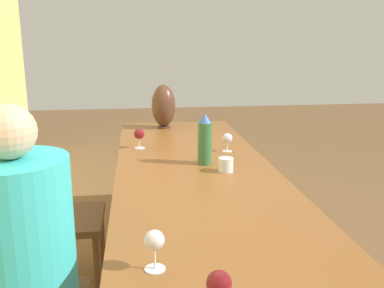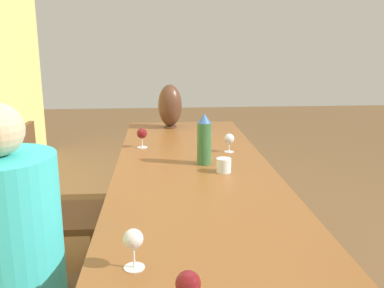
# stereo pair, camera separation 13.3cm
# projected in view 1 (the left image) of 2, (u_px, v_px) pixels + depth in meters

# --- Properties ---
(dining_table) EXTENTS (2.97, 0.89, 0.76)m
(dining_table) POSITION_uv_depth(u_px,v_px,m) (199.00, 187.00, 2.30)
(dining_table) COLOR brown
(dining_table) RESTS_ON ground_plane
(water_bottle) EXTENTS (0.08, 0.08, 0.30)m
(water_bottle) POSITION_uv_depth(u_px,v_px,m) (205.00, 140.00, 2.46)
(water_bottle) COLOR #336638
(water_bottle) RESTS_ON dining_table
(water_tumbler) EXTENTS (0.08, 0.08, 0.08)m
(water_tumbler) POSITION_uv_depth(u_px,v_px,m) (226.00, 165.00, 2.33)
(water_tumbler) COLOR silver
(water_tumbler) RESTS_ON dining_table
(vase) EXTENTS (0.19, 0.19, 0.35)m
(vase) POSITION_uv_depth(u_px,v_px,m) (164.00, 106.00, 3.43)
(vase) COLOR #4C2D1E
(vase) RESTS_ON dining_table
(wine_glass_0) EXTENTS (0.07, 0.07, 0.12)m
(wine_glass_0) POSITION_uv_depth(u_px,v_px,m) (227.00, 139.00, 2.74)
(wine_glass_0) COLOR silver
(wine_glass_0) RESTS_ON dining_table
(wine_glass_1) EXTENTS (0.07, 0.07, 0.13)m
(wine_glass_1) POSITION_uv_depth(u_px,v_px,m) (139.00, 135.00, 2.82)
(wine_glass_1) COLOR silver
(wine_glass_1) RESTS_ON dining_table
(wine_glass_3) EXTENTS (0.07, 0.07, 0.13)m
(wine_glass_3) POSITION_uv_depth(u_px,v_px,m) (219.00, 285.00, 1.11)
(wine_glass_3) COLOR silver
(wine_glass_3) RESTS_ON dining_table
(wine_glass_4) EXTENTS (0.07, 0.07, 0.13)m
(wine_glass_4) POSITION_uv_depth(u_px,v_px,m) (154.00, 242.00, 1.33)
(wine_glass_4) COLOR silver
(wine_glass_4) RESTS_ON dining_table
(chair_far) EXTENTS (0.44, 0.44, 0.99)m
(chair_far) POSITION_uv_depth(u_px,v_px,m) (50.00, 208.00, 2.44)
(chair_far) COLOR brown
(chair_far) RESTS_ON ground_plane
(person_near) EXTENTS (0.39, 0.39, 1.26)m
(person_near) POSITION_uv_depth(u_px,v_px,m) (27.00, 263.00, 1.57)
(person_near) COLOR #2D2D38
(person_near) RESTS_ON ground_plane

